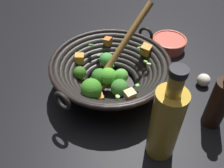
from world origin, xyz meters
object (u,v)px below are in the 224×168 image
object	(u,v)px
soy_sauce_bottle	(219,102)
garlic_bulb	(204,80)
cooking_oil_bottle	(166,122)
prep_bowl	(169,43)
wok	(110,71)

from	to	relation	value
soy_sauce_bottle	garlic_bulb	xyz separation A→B (m)	(-0.12, -0.08, -0.06)
cooking_oil_bottle	garlic_bulb	distance (m)	0.30
prep_bowl	wok	bearing A→B (deg)	-7.97
soy_sauce_bottle	prep_bowl	xyz separation A→B (m)	(-0.23, -0.26, -0.06)
cooking_oil_bottle	garlic_bulb	world-z (taller)	cooking_oil_bottle
soy_sauce_bottle	cooking_oil_bottle	xyz separation A→B (m)	(0.16, -0.07, 0.03)
cooking_oil_bottle	garlic_bulb	bearing A→B (deg)	-178.15
cooking_oil_bottle	garlic_bulb	size ratio (longest dim) A/B	6.45
cooking_oil_bottle	wok	bearing A→B (deg)	-112.43
wok	soy_sauce_bottle	size ratio (longest dim) A/B	1.96
cooking_oil_bottle	garlic_bulb	xyz separation A→B (m)	(-0.28, -0.01, -0.09)
cooking_oil_bottle	soy_sauce_bottle	bearing A→B (deg)	156.92
wok	garlic_bulb	world-z (taller)	wok
wok	soy_sauce_bottle	bearing A→B (deg)	101.91
wok	prep_bowl	bearing A→B (deg)	172.03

